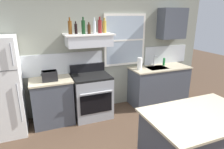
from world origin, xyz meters
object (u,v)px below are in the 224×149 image
object	(u,v)px
bottle_red_label_wine	(100,26)
bottle_champagne_gold_foil	(104,27)
refrigerator	(0,88)
bottle_brown_stout	(89,29)
stove_range	(92,95)
bottle_amber_wine	(70,27)
bottle_dark_green_wine	(83,27)
toaster	(50,76)
bottle_clear_tall	(94,27)
dish_soap_bottle	(164,62)
paper_towel_roll	(140,64)
kitchen_island	(197,144)
bottle_balsamic_dark	(76,29)

from	to	relation	value
bottle_red_label_wine	bottle_champagne_gold_foil	world-z (taller)	bottle_red_label_wine
refrigerator	bottle_brown_stout	distance (m)	1.91
stove_range	bottle_amber_wine	bearing A→B (deg)	161.17
bottle_brown_stout	bottle_dark_green_wine	bearing A→B (deg)	175.27
toaster	bottle_clear_tall	distance (m)	1.28
bottle_red_label_wine	refrigerator	bearing A→B (deg)	-176.16
bottle_champagne_gold_foil	dish_soap_bottle	bearing A→B (deg)	-0.74
bottle_brown_stout	dish_soap_bottle	xyz separation A→B (m)	(1.88, 0.10, -0.84)
bottle_clear_tall	dish_soap_bottle	world-z (taller)	bottle_clear_tall
stove_range	bottle_champagne_gold_foil	xyz separation A→B (m)	(0.36, 0.16, 1.41)
refrigerator	dish_soap_bottle	bearing A→B (deg)	2.60
toaster	dish_soap_bottle	world-z (taller)	toaster
toaster	stove_range	distance (m)	0.98
paper_towel_roll	kitchen_island	world-z (taller)	paper_towel_roll
refrigerator	bottle_brown_stout	xyz separation A→B (m)	(1.65, 0.06, 0.95)
refrigerator	bottle_dark_green_wine	world-z (taller)	bottle_dark_green_wine
bottle_balsamic_dark	paper_towel_roll	size ratio (longest dim) A/B	0.88
stove_range	bottle_champagne_gold_foil	bearing A→B (deg)	23.74
bottle_amber_wine	bottle_champagne_gold_foil	world-z (taller)	bottle_amber_wine
bottle_brown_stout	bottle_amber_wine	bearing A→B (deg)	167.35
paper_towel_roll	bottle_red_label_wine	bearing A→B (deg)	175.80
bottle_dark_green_wine	dish_soap_bottle	size ratio (longest dim) A/B	1.77
stove_range	dish_soap_bottle	size ratio (longest dim) A/B	6.06
bottle_balsamic_dark	bottle_dark_green_wine	bearing A→B (deg)	-40.98
stove_range	bottle_balsamic_dark	size ratio (longest dim) A/B	4.58
stove_range	bottle_brown_stout	size ratio (longest dim) A/B	4.92
bottle_red_label_wine	paper_towel_roll	bearing A→B (deg)	-4.20
paper_towel_roll	stove_range	bearing A→B (deg)	-178.14
bottle_brown_stout	bottle_red_label_wine	world-z (taller)	bottle_red_label_wine
toaster	bottle_clear_tall	size ratio (longest dim) A/B	0.97
bottle_clear_tall	bottle_champagne_gold_foil	bearing A→B (deg)	18.07
bottle_amber_wine	bottle_dark_green_wine	bearing A→B (deg)	-16.05
bottle_clear_tall	bottle_red_label_wine	bearing A→B (deg)	11.41
refrigerator	bottle_red_label_wine	distance (m)	2.14
bottle_brown_stout	stove_range	bearing A→B (deg)	-90.01
refrigerator	dish_soap_bottle	xyz separation A→B (m)	(3.53, 0.16, 0.11)
bottle_amber_wine	bottle_red_label_wine	bearing A→B (deg)	-1.45
toaster	bottle_red_label_wine	world-z (taller)	bottle_red_label_wine
kitchen_island	refrigerator	bearing A→B (deg)	140.79
stove_range	paper_towel_roll	xyz separation A→B (m)	(1.15, 0.04, 0.58)
refrigerator	bottle_brown_stout	world-z (taller)	bottle_brown_stout
bottle_red_label_wine	bottle_champagne_gold_foil	bearing A→B (deg)	24.50
bottle_clear_tall	toaster	bearing A→B (deg)	-173.14
bottle_dark_green_wine	dish_soap_bottle	bearing A→B (deg)	2.53
refrigerator	kitchen_island	size ratio (longest dim) A/B	1.27
bottle_champagne_gold_foil	kitchen_island	world-z (taller)	bottle_champagne_gold_foil
bottle_amber_wine	dish_soap_bottle	bearing A→B (deg)	0.47
refrigerator	paper_towel_roll	world-z (taller)	refrigerator
stove_range	bottle_brown_stout	world-z (taller)	bottle_brown_stout
bottle_red_label_wine	kitchen_island	size ratio (longest dim) A/B	0.23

